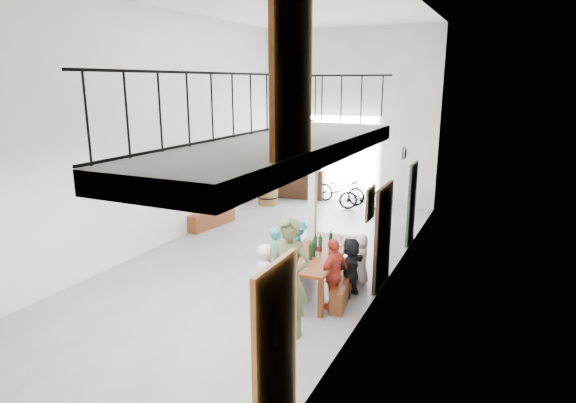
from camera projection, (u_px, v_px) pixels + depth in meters
The scene contains 24 objects.
floor at pixel (266, 259), 10.80m from camera, with size 12.00×12.00×0.00m, color slate.
room_walls at pixel (264, 97), 9.93m from camera, with size 12.00×12.00×12.00m.
gateway_portal at pixel (338, 158), 15.84m from camera, with size 2.80×0.08×2.80m, color white.
right_wall_decor at pixel (361, 220), 7.63m from camera, with size 0.07×8.28×5.07m.
balcony at pixel (285, 151), 6.52m from camera, with size 1.52×5.62×4.00m.
tasting_table at pixel (317, 256), 9.00m from camera, with size 1.09×2.37×0.79m.
bench_inner at pixel (284, 273), 9.36m from camera, with size 0.34×2.15×0.50m, color brown.
bench_wall at pixel (344, 285), 8.93m from camera, with size 0.23×1.77×0.41m, color brown.
tableware at pixel (320, 246), 8.84m from camera, with size 0.40×1.46×0.35m.
side_bench at pixel (212, 218), 13.17m from camera, with size 0.35×1.61×0.45m, color brown.
oak_barrel at pixel (268, 190), 15.47m from camera, with size 0.66×0.66×0.97m.
serving_counter at pixel (297, 183), 16.36m from camera, with size 1.88×0.52×0.99m, color #341A0E.
counter_bottles at pixel (297, 165), 16.19m from camera, with size 1.62×0.27×0.28m.
guest_left_a at pixel (265, 272), 8.65m from camera, with size 0.52×0.34×1.07m, color silver.
guest_left_b at pixel (277, 258), 9.11m from camera, with size 0.45×0.30×1.24m, color teal.
guest_left_c at pixel (291, 253), 9.64m from camera, with size 0.51×0.40×1.05m, color silver.
guest_left_d at pixel (299, 245), 10.10m from camera, with size 0.68×0.39×1.06m, color teal.
guest_right_a at pixel (334, 274), 8.33m from camera, with size 0.75×0.31×1.27m, color #AA2B1D.
guest_right_b at pixel (350, 267), 8.83m from camera, with size 1.04×0.33×1.13m, color black.
guest_right_c at pixel (361, 259), 9.40m from camera, with size 0.49×0.32×1.01m, color silver.
host_standing at pixel (289, 278), 7.37m from camera, with size 0.69×0.45×1.90m, color #444929.
potted_plant at pixel (384, 253), 10.54m from camera, with size 0.41×0.35×0.45m, color #1A5319.
bicycle_near at pixel (340, 189), 15.62m from camera, with size 0.61×1.74×0.91m, color black.
bicycle_far at pixel (363, 196), 14.83m from camera, with size 0.41×1.47×0.88m, color black.
Camera 1 is at (4.76, -8.99, 3.89)m, focal length 30.00 mm.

